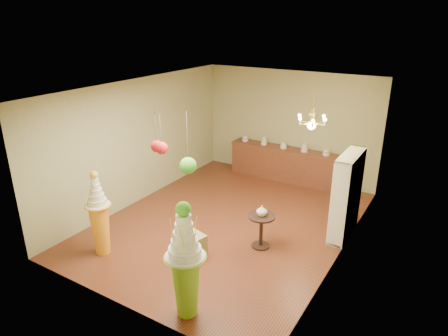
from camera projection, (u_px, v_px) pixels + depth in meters
The scene contains 17 objects.
floor at pixel (228, 222), 8.98m from camera, with size 6.50×6.50×0.00m, color #582917.
ceiling at pixel (229, 88), 7.90m from camera, with size 6.50×6.50×0.00m, color silver.
wall_back at pixel (289, 125), 11.03m from camera, with size 5.00×0.04×3.00m, color #999A6A.
wall_front at pixel (116, 223), 5.85m from camera, with size 5.00×0.04×3.00m, color #999A6A.
wall_left at pixel (140, 141), 9.65m from camera, with size 0.04×6.50×3.00m, color #999A6A.
wall_right at pixel (347, 183), 7.22m from camera, with size 0.04×6.50×3.00m, color #999A6A.
pedestal_green at pixel (186, 270), 5.96m from camera, with size 0.77×0.77×1.92m.
pedestal_orange at pixel (100, 222), 7.59m from camera, with size 0.52×0.52×1.72m.
burlap_riser at pixel (190, 246), 7.64m from camera, with size 0.49×0.49×0.45m, color #968852.
sideboard at pixel (283, 163), 11.17m from camera, with size 3.04×0.54×1.16m.
shelving_unit at pixel (347, 196), 8.15m from camera, with size 0.33×1.20×1.80m.
round_table at pixel (261, 227), 7.87m from camera, with size 0.67×0.67×0.70m.
vase at pixel (262, 210), 7.74m from camera, with size 0.21×0.21×0.22m, color beige.
pom_red_left at pixel (162, 148), 6.37m from camera, with size 0.20×0.20×0.74m.
pom_green_mid at pixel (188, 166), 6.55m from camera, with size 0.28×0.28×1.10m.
pom_red_right at pixel (157, 146), 6.16m from camera, with size 0.18×0.18×0.63m.
chandelier at pixel (312, 123), 8.11m from camera, with size 0.72×0.72×0.85m.
Camera 1 is at (4.05, -6.84, 4.35)m, focal length 32.00 mm.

